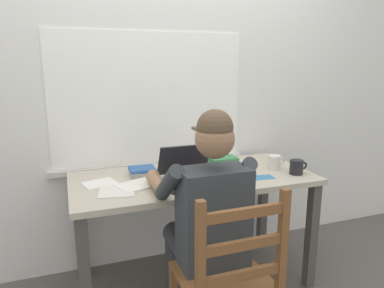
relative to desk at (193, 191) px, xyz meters
The scene contains 16 objects.
ground_plane 0.65m from the desk, ahead, with size 8.00×8.00×0.00m, color #56514C.
back_wall 0.78m from the desk, 90.45° to the left, with size 6.00×0.08×2.60m.
desk is the anchor object (origin of this frame).
seated_person 0.44m from the desk, 101.58° to the right, with size 0.50×0.60×1.24m.
wooden_chair 0.74m from the desk, 97.05° to the right, with size 0.42×0.42×0.94m.
laptop 0.19m from the desk, 120.90° to the right, with size 0.33×0.33×0.21m.
computer_mouse 0.25m from the desk, 40.16° to the right, with size 0.06×0.10×0.03m, color black.
coffee_mug_white 0.18m from the desk, 55.53° to the left, with size 0.12×0.08×0.10m.
coffee_mug_dark 0.68m from the desk, 16.54° to the right, with size 0.12×0.09×0.09m.
coffee_mug_spare 0.58m from the desk, ahead, with size 0.12×0.08×0.10m.
book_stack_main 0.35m from the desk, 157.71° to the left, with size 0.17×0.16×0.05m.
book_stack_side 0.30m from the desk, 17.80° to the left, with size 0.20×0.14×0.08m.
paper_pile_near_laptop 0.59m from the desk, behind, with size 0.18×0.15×0.01m, color white.
paper_pile_back_corner 0.53m from the desk, 165.62° to the right, with size 0.19×0.19×0.01m, color silver.
paper_pile_side 0.38m from the desk, 169.85° to the right, with size 0.26×0.17×0.01m, color white.
landscape_photo_print 0.45m from the desk, 24.13° to the right, with size 0.13×0.09×0.00m, color teal.
Camera 1 is at (-0.74, -2.03, 1.45)m, focal length 33.40 mm.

